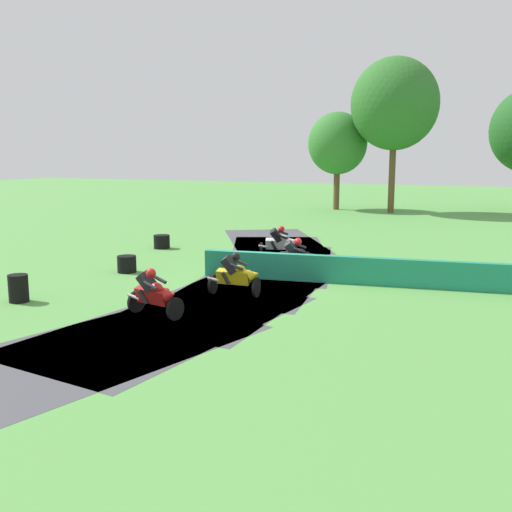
% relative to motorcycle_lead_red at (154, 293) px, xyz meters
% --- Properties ---
extents(ground_plane, '(120.00, 120.00, 0.00)m').
position_rel_motorcycle_lead_red_xyz_m(ground_plane, '(1.03, 5.54, -0.64)').
color(ground_plane, '#569947').
extents(track_asphalt, '(8.80, 26.25, 0.01)m').
position_rel_motorcycle_lead_red_xyz_m(track_asphalt, '(0.16, 5.46, -0.64)').
color(track_asphalt, '#47474C').
rests_on(track_asphalt, ground).
extents(safety_barrier, '(14.79, 1.66, 0.90)m').
position_rel_motorcycle_lead_red_xyz_m(safety_barrier, '(6.31, 6.03, -0.19)').
color(safety_barrier, '#1E8466').
rests_on(safety_barrier, ground).
extents(motorcycle_lead_red, '(1.70, 1.07, 1.43)m').
position_rel_motorcycle_lead_red_xyz_m(motorcycle_lead_red, '(0.00, 0.00, 0.00)').
color(motorcycle_lead_red, black).
rests_on(motorcycle_lead_red, ground).
extents(motorcycle_chase_yellow, '(1.68, 0.78, 1.43)m').
position_rel_motorcycle_lead_red_xyz_m(motorcycle_chase_yellow, '(1.08, 2.89, 0.01)').
color(motorcycle_chase_yellow, black).
rests_on(motorcycle_chase_yellow, ground).
extents(motorcycle_trailing_black, '(1.71, 1.04, 1.43)m').
position_rel_motorcycle_lead_red_xyz_m(motorcycle_trailing_black, '(1.83, 6.57, -0.00)').
color(motorcycle_trailing_black, black).
rests_on(motorcycle_trailing_black, ground).
extents(motorcycle_fourth_white, '(1.74, 1.15, 1.42)m').
position_rel_motorcycle_lead_red_xyz_m(motorcycle_fourth_white, '(0.18, 9.64, -0.01)').
color(motorcycle_fourth_white, black).
rests_on(motorcycle_fourth_white, ground).
extents(tire_stack_near, '(0.56, 0.56, 0.80)m').
position_rel_motorcycle_lead_red_xyz_m(tire_stack_near, '(-4.49, 0.01, -0.24)').
color(tire_stack_near, black).
rests_on(tire_stack_near, ground).
extents(tire_stack_mid_a, '(0.67, 0.67, 0.60)m').
position_rel_motorcycle_lead_red_xyz_m(tire_stack_mid_a, '(-3.96, 4.78, -0.34)').
color(tire_stack_mid_a, black).
rests_on(tire_stack_mid_a, ground).
extents(tire_stack_mid_b, '(0.71, 0.71, 0.60)m').
position_rel_motorcycle_lead_red_xyz_m(tire_stack_mid_b, '(-5.48, 9.92, -0.34)').
color(tire_stack_mid_b, black).
rests_on(tire_stack_mid_b, ground).
extents(tree_far_left, '(4.29, 4.29, 7.09)m').
position_rel_motorcycle_lead_red_xyz_m(tree_far_left, '(-2.45, 30.36, 4.17)').
color(tree_far_left, brown).
rests_on(tree_far_left, ground).
extents(tree_far_right, '(5.98, 5.98, 10.60)m').
position_rel_motorcycle_lead_red_xyz_m(tree_far_right, '(1.69, 29.42, 6.80)').
color(tree_far_right, brown).
rests_on(tree_far_right, ground).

